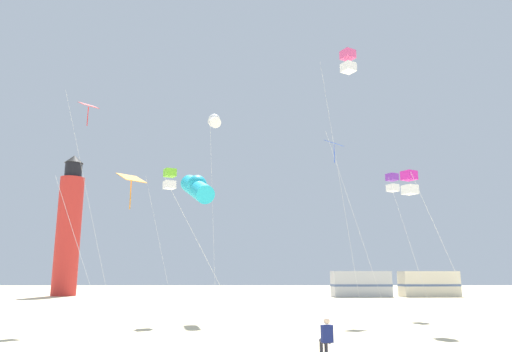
{
  "coord_description": "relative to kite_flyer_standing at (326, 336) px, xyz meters",
  "views": [
    {
      "loc": [
        -0.55,
        -7.51,
        2.48
      ],
      "look_at": [
        -0.31,
        11.26,
        6.41
      ],
      "focal_mm": 32.89,
      "sensor_mm": 36.0,
      "label": 1
    }
  ],
  "objects": [
    {
      "name": "kite_flyer_standing",
      "position": [
        0.0,
        0.0,
        0.0
      ],
      "size": [
        0.4,
        0.54,
        1.16
      ],
      "rotation": [
        0.0,
        0.0,
        3.33
      ],
      "color": "navy",
      "rests_on": "ground"
    },
    {
      "name": "kite_diamond_orange",
      "position": [
        -6.96,
        2.3,
        5.23
      ],
      "size": [
        3.33,
        3.33,
        6.28
      ],
      "color": "silver",
      "rests_on": "ground"
    },
    {
      "name": "kite_box_rainbow",
      "position": [
        2.57,
        6.75,
        12.38
      ],
      "size": [
        1.83,
        1.83,
        13.6
      ],
      "color": "silver",
      "rests_on": "ground"
    },
    {
      "name": "kite_box_magenta",
      "position": [
        5.39,
        7.09,
        6.22
      ],
      "size": [
        3.28,
        2.9,
        7.41
      ],
      "color": "silver",
      "rests_on": "ground"
    },
    {
      "name": "kite_diamond_blue",
      "position": [
        2.7,
        11.62,
        9.07
      ],
      "size": [
        3.38,
        3.08,
        10.35
      ],
      "color": "silver",
      "rests_on": "ground"
    },
    {
      "name": "kite_diamond_scarlet",
      "position": [
        -11.27,
        9.43,
        10.47
      ],
      "size": [
        2.85,
        2.85,
        11.86
      ],
      "color": "silver",
      "rests_on": "ground"
    },
    {
      "name": "kite_box_lime",
      "position": [
        -6.96,
        11.02,
        7.17
      ],
      "size": [
        2.01,
        1.6,
        8.37
      ],
      "color": "silver",
      "rests_on": "ground"
    },
    {
      "name": "kite_tube_cyan",
      "position": [
        -4.41,
        2.54,
        5.12
      ],
      "size": [
        3.0,
        3.42,
        6.43
      ],
      "color": "silver",
      "rests_on": "ground"
    },
    {
      "name": "kite_tube_white",
      "position": [
        -4.73,
        14.05,
        11.63
      ],
      "size": [
        1.08,
        2.57,
        12.95
      ],
      "color": "silver",
      "rests_on": "ground"
    },
    {
      "name": "kite_box_violet",
      "position": [
        6.66,
        13.87,
        7.54
      ],
      "size": [
        2.49,
        2.13,
        8.74
      ],
      "color": "silver",
      "rests_on": "ground"
    },
    {
      "name": "lighthouse_distant",
      "position": [
        -24.01,
        41.0,
        7.22
      ],
      "size": [
        2.8,
        2.8,
        16.8
      ],
      "color": "red",
      "rests_on": "ground"
    },
    {
      "name": "rv_van_silver",
      "position": [
        10.0,
        38.18,
        0.78
      ],
      "size": [
        6.55,
        2.66,
        2.8
      ],
      "rotation": [
        0.0,
        0.0,
        0.05
      ],
      "color": "#B7BABF",
      "rests_on": "ground"
    },
    {
      "name": "rv_van_cream",
      "position": [
        17.81,
        38.71,
        0.78
      ],
      "size": [
        6.61,
        2.84,
        2.8
      ],
      "rotation": [
        0.0,
        0.0,
        0.08
      ],
      "color": "beige",
      "rests_on": "ground"
    }
  ]
}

